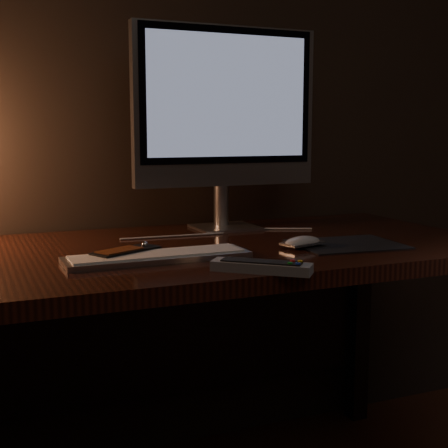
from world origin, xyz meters
name	(u,v)px	position (x,y,z in m)	size (l,w,h in m)	color
desk	(184,288)	(0.00, 1.93, 0.62)	(1.60, 0.75, 0.75)	#34140B
monitor	(226,111)	(0.19, 2.09, 1.10)	(0.57, 0.17, 0.60)	silver
keyboard	(158,256)	(-0.13, 1.73, 0.76)	(0.43, 0.12, 0.02)	silver
mousepad	(347,244)	(0.38, 1.72, 0.75)	(0.27, 0.22, 0.00)	black
mouse	(302,244)	(0.25, 1.73, 0.76)	(0.11, 0.06, 0.02)	white
media_remote	(126,253)	(-0.20, 1.77, 0.76)	(0.18, 0.13, 0.03)	black
tv_remote	(261,266)	(0.03, 1.52, 0.76)	(0.20, 0.18, 0.03)	gray
cable	(222,233)	(0.15, 2.01, 0.75)	(0.00, 0.00, 0.58)	white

